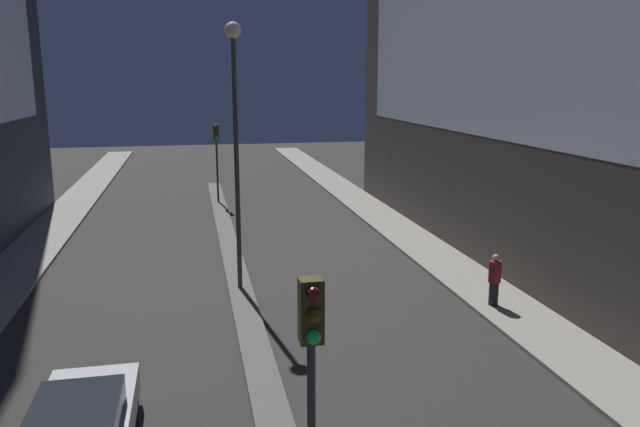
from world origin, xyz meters
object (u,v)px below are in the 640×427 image
pedestrian_on_right_sidewalk (494,279)px  traffic_light_mid (216,146)px  street_lamp (235,113)px  traffic_light_near (312,363)px

pedestrian_on_right_sidewalk → traffic_light_mid: bearing=112.3°
traffic_light_mid → street_lamp: bearing=-90.0°
traffic_light_near → pedestrian_on_right_sidewalk: (7.79, 9.63, -2.43)m
traffic_light_near → traffic_light_mid: (0.00, 28.57, 0.00)m
traffic_light_near → traffic_light_mid: same height
traffic_light_near → street_lamp: street_lamp is taller
traffic_light_mid → pedestrian_on_right_sidewalk: 20.63m
traffic_light_near → street_lamp: size_ratio=0.51×
traffic_light_mid → pedestrian_on_right_sidewalk: size_ratio=2.68×
street_lamp → pedestrian_on_right_sidewalk: street_lamp is taller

